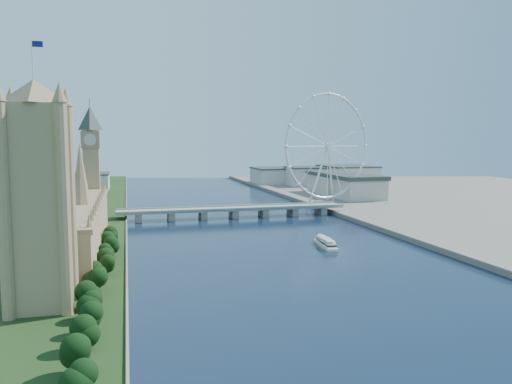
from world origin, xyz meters
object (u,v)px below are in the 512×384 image
object	(u,v)px
victoria_tower	(38,188)
tour_boat_near	(328,248)
tour_boat_far	(323,245)
london_eye	(328,147)

from	to	relation	value
victoria_tower	tour_boat_near	distance (m)	201.34
tour_boat_near	tour_boat_far	size ratio (longest dim) A/B	1.03
victoria_tower	london_eye	size ratio (longest dim) A/B	0.90
victoria_tower	tour_boat_near	size ratio (longest dim) A/B	3.78
tour_boat_near	victoria_tower	bearing A→B (deg)	-143.44
london_eye	tour_boat_near	xyz separation A→B (m)	(-85.35, -206.30, -67.52)
tour_boat_near	tour_boat_far	bearing A→B (deg)	94.97
tour_boat_far	tour_boat_near	bearing A→B (deg)	-85.43
tour_boat_far	victoria_tower	bearing A→B (deg)	-141.46
tour_boat_far	london_eye	bearing A→B (deg)	73.88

